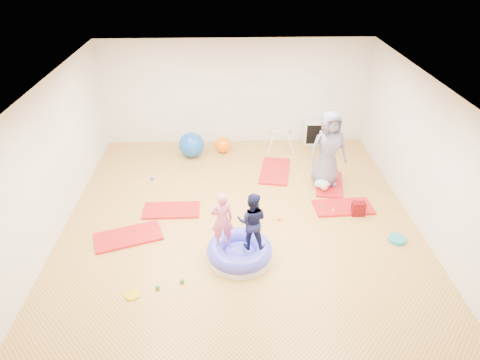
{
  "coord_description": "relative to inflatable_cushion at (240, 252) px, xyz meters",
  "views": [
    {
      "loc": [
        -0.24,
        -6.85,
        5.1
      ],
      "look_at": [
        0.0,
        0.3,
        0.9
      ],
      "focal_mm": 32.0,
      "sensor_mm": 36.0,
      "label": 1
    }
  ],
  "objects": [
    {
      "name": "infant",
      "position": [
        1.95,
        2.25,
        0.02
      ],
      "size": [
        0.37,
        0.38,
        0.22
      ],
      "color": "#AEC4F7",
      "rests_on": "gym_mat_rear_right"
    },
    {
      "name": "gym_mat_center_back",
      "position": [
        0.97,
        3.14,
        -0.12
      ],
      "size": [
        0.89,
        1.41,
        0.05
      ],
      "primitive_type": "cube",
      "rotation": [
        0.0,
        0.0,
        1.38
      ],
      "color": "red",
      "rests_on": "ground"
    },
    {
      "name": "child_pink",
      "position": [
        -0.3,
        0.05,
        0.73
      ],
      "size": [
        0.42,
        0.31,
        1.06
      ],
      "primitive_type": "imported",
      "rotation": [
        0.0,
        0.0,
        3.3
      ],
      "color": "#DB5F83",
      "rests_on": "inflatable_cushion"
    },
    {
      "name": "inflatable_cushion",
      "position": [
        0.0,
        0.0,
        0.0
      ],
      "size": [
        1.17,
        1.17,
        0.37
      ],
      "rotation": [
        0.0,
        0.0,
        0.24
      ],
      "color": "white",
      "rests_on": "ground"
    },
    {
      "name": "gym_mat_mid_left",
      "position": [
        -1.38,
        1.54,
        -0.12
      ],
      "size": [
        1.17,
        0.6,
        0.05
      ],
      "primitive_type": "cube",
      "rotation": [
        0.0,
        0.0,
        0.01
      ],
      "color": "red",
      "rests_on": "ground"
    },
    {
      "name": "adult_caregiver",
      "position": [
        2.05,
        2.49,
        0.78
      ],
      "size": [
        0.93,
        0.68,
        1.75
      ],
      "primitive_type": "imported",
      "rotation": [
        0.0,
        0.0,
        0.16
      ],
      "color": "slate",
      "rests_on": "gym_mat_rear_right"
    },
    {
      "name": "gym_mat_front_left",
      "position": [
        -2.11,
        0.67,
        -0.12
      ],
      "size": [
        1.38,
        1.0,
        0.05
      ],
      "primitive_type": "cube",
      "rotation": [
        0.0,
        0.0,
        0.34
      ],
      "color": "red",
      "rests_on": "ground"
    },
    {
      "name": "backpack",
      "position": [
        2.48,
        1.27,
        0.01
      ],
      "size": [
        0.26,
        0.16,
        0.3
      ],
      "primitive_type": "cube",
      "rotation": [
        0.0,
        0.0,
        -0.01
      ],
      "color": "#AF070D",
      "rests_on": "ground"
    },
    {
      "name": "ball_pit_balls",
      "position": [
        0.05,
        0.99,
        -0.11
      ],
      "size": [
        4.05,
        3.65,
        0.08
      ],
      "color": "#298229",
      "rests_on": "ground"
    },
    {
      "name": "exercise_ball_orange",
      "position": [
        -0.29,
        4.26,
        0.07
      ],
      "size": [
        0.42,
        0.42,
        0.42
      ],
      "primitive_type": "sphere",
      "color": "#FF6D00",
      "rests_on": "ground"
    },
    {
      "name": "balance_disc",
      "position": [
        3.0,
        0.4,
        -0.11
      ],
      "size": [
        0.33,
        0.33,
        0.07
      ],
      "primitive_type": "cylinder",
      "color": "teal",
      "rests_on": "ground"
    },
    {
      "name": "gym_mat_rear_right",
      "position": [
        2.15,
        2.49,
        -0.12
      ],
      "size": [
        0.81,
        1.28,
        0.05
      ],
      "primitive_type": "cube",
      "rotation": [
        0.0,
        0.0,
        1.38
      ],
      "color": "red",
      "rests_on": "ground"
    },
    {
      "name": "child_navy",
      "position": [
        0.21,
        -0.02,
        0.73
      ],
      "size": [
        0.59,
        0.49,
        1.08
      ],
      "primitive_type": "imported",
      "rotation": [
        0.0,
        0.0,
        2.97
      ],
      "color": "#13163C",
      "rests_on": "inflatable_cushion"
    },
    {
      "name": "exercise_ball_blue",
      "position": [
        -1.1,
        4.05,
        0.18
      ],
      "size": [
        0.65,
        0.65,
        0.65
      ],
      "primitive_type": "sphere",
      "color": "#154DA2",
      "rests_on": "ground"
    },
    {
      "name": "gym_mat_right",
      "position": [
        2.25,
        1.52,
        -0.12
      ],
      "size": [
        1.25,
        0.68,
        0.05
      ],
      "primitive_type": "cube",
      "rotation": [
        0.0,
        0.0,
        0.06
      ],
      "color": "red",
      "rests_on": "ground"
    },
    {
      "name": "infant_play_gym",
      "position": [
        1.21,
        4.35,
        0.22
      ],
      "size": [
        0.71,
        0.67,
        0.54
      ],
      "rotation": [
        0.0,
        0.0,
        -0.1
      ],
      "color": "silver",
      "rests_on": "ground"
    },
    {
      "name": "room",
      "position": [
        0.05,
        0.94,
        1.26
      ],
      "size": [
        7.01,
        8.01,
        2.81
      ],
      "color": "gold",
      "rests_on": "ground"
    },
    {
      "name": "cube_shelf",
      "position": [
        2.23,
        4.74,
        0.17
      ],
      "size": [
        0.63,
        0.31,
        0.63
      ],
      "color": "silver",
      "rests_on": "ground"
    },
    {
      "name": "yellow_toy",
      "position": [
        -1.76,
        -0.86,
        -0.13
      ],
      "size": [
        0.22,
        0.22,
        0.03
      ],
      "primitive_type": "cylinder",
      "color": "yellow",
      "rests_on": "ground"
    }
  ]
}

